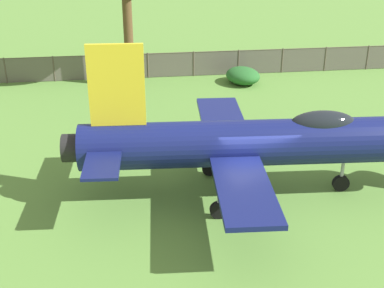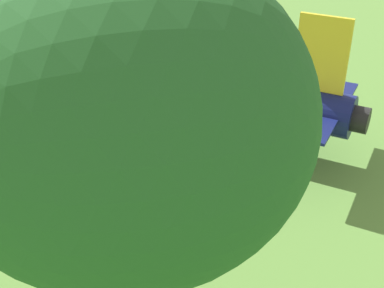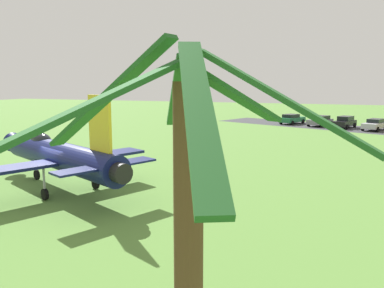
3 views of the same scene
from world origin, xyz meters
name	(u,v)px [view 3 (image 3 of 3)]	position (x,y,z in m)	size (l,w,h in m)	color
ground_plane	(62,190)	(0.00, 0.00, 0.00)	(200.00, 200.00, 0.00)	#568438
parking_strip	(361,129)	(-17.32, -37.72, 0.00)	(41.82, 8.00, 0.00)	#38383D
display_jet	(57,154)	(0.32, -0.15, 2.04)	(12.64, 9.54, 5.48)	#111951
palm_tree	(187,283)	(-12.83, 13.03, 3.57)	(4.42, 4.10, 6.59)	brown
parked_car_silver	(375,124)	(-18.91, -37.16, 0.77)	(3.37, 4.75, 1.47)	#B2B5BA
parked_car_black	(345,122)	(-15.34, -38.62, 0.81)	(3.24, 4.70, 1.59)	black
parked_car_gray	(320,121)	(-12.13, -39.92, 0.76)	(3.56, 4.75, 1.45)	slate
parked_car_green	(292,119)	(-8.05, -41.40, 0.77)	(3.62, 4.97, 1.46)	#1E6B3D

